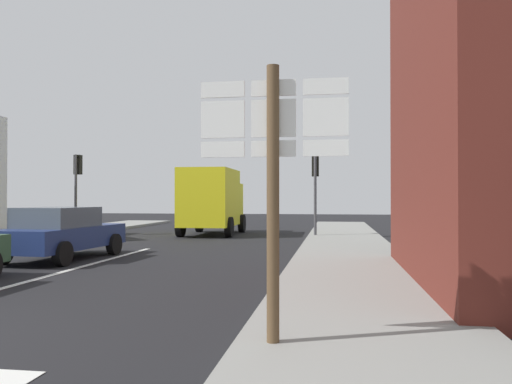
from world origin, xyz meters
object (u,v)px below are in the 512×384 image
object	(u,v)px
route_sign_post	(273,173)
traffic_light_far_right	(315,177)
sedan_far	(61,232)
delivery_truck	(212,200)
traffic_light_far_left	(77,176)

from	to	relation	value
route_sign_post	traffic_light_far_right	bearing A→B (deg)	90.48
sedan_far	delivery_truck	bearing A→B (deg)	79.26
delivery_truck	traffic_light_far_left	size ratio (longest dim) A/B	1.35
sedan_far	traffic_light_far_left	bearing A→B (deg)	115.49
sedan_far	traffic_light_far_left	world-z (taller)	traffic_light_far_left
delivery_truck	traffic_light_far_right	size ratio (longest dim) A/B	1.41
delivery_truck	traffic_light_far_left	xyz separation A→B (m)	(-6.03, -1.42, 1.10)
route_sign_post	sedan_far	bearing A→B (deg)	131.81
traffic_light_far_right	sedan_far	bearing A→B (deg)	-127.26
sedan_far	traffic_light_far_right	bearing A→B (deg)	52.74
delivery_truck	traffic_light_far_right	xyz separation A→B (m)	(4.86, -1.16, 0.99)
traffic_light_far_left	traffic_light_far_right	size ratio (longest dim) A/B	1.04
delivery_truck	traffic_light_far_left	bearing A→B (deg)	-166.79
delivery_truck	route_sign_post	world-z (taller)	route_sign_post
sedan_far	traffic_light_far_right	distance (m)	11.34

